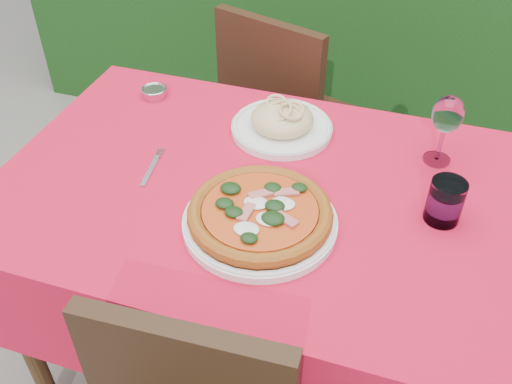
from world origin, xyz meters
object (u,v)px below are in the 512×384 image
(pizza_plate, at_px, (260,216))
(pasta_plate, at_px, (282,123))
(fork, at_px, (150,170))
(chair_far, at_px, (284,113))
(water_glass, at_px, (445,203))
(wine_glass, at_px, (447,117))
(steel_ramekin, at_px, (154,93))

(pizza_plate, bearing_deg, pasta_plate, 98.82)
(fork, bearing_deg, chair_far, 70.24)
(chair_far, distance_m, water_glass, 0.92)
(pasta_plate, distance_m, wine_glass, 0.43)
(water_glass, bearing_deg, pasta_plate, 152.97)
(pasta_plate, height_order, fork, pasta_plate)
(chair_far, distance_m, wine_glass, 0.79)
(wine_glass, bearing_deg, water_glass, -83.05)
(chair_far, xyz_separation_m, water_glass, (0.56, -0.67, 0.28))
(pizza_plate, height_order, fork, pizza_plate)
(pasta_plate, xyz_separation_m, wine_glass, (0.41, -0.00, 0.10))
(water_glass, xyz_separation_m, wine_glass, (-0.03, 0.22, 0.08))
(pasta_plate, bearing_deg, pizza_plate, -81.18)
(pasta_plate, relative_size, water_glass, 2.64)
(pizza_plate, relative_size, fork, 2.27)
(chair_far, bearing_deg, fork, 96.42)
(fork, bearing_deg, wine_glass, 13.48)
(water_glass, bearing_deg, pizza_plate, -158.58)
(chair_far, xyz_separation_m, pasta_plate, (0.12, -0.45, 0.26))
(pizza_plate, relative_size, water_glass, 3.68)
(water_glass, height_order, fork, water_glass)
(fork, bearing_deg, steel_ramekin, 105.93)
(wine_glass, relative_size, steel_ramekin, 2.71)
(chair_far, xyz_separation_m, fork, (-0.15, -0.72, 0.24))
(pasta_plate, bearing_deg, water_glass, -27.03)
(pizza_plate, relative_size, steel_ramekin, 5.53)
(chair_far, height_order, steel_ramekin, chair_far)
(pasta_plate, bearing_deg, fork, -133.90)
(wine_glass, bearing_deg, pasta_plate, 179.50)
(chair_far, bearing_deg, steel_ramekin, 70.88)
(pasta_plate, relative_size, steel_ramekin, 3.98)
(water_glass, height_order, wine_glass, wine_glass)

